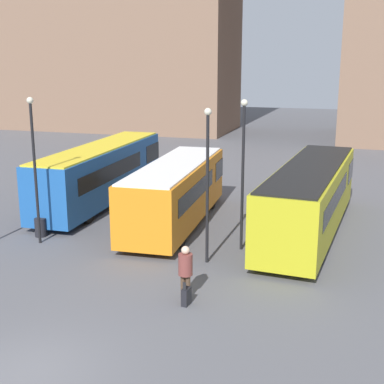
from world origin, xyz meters
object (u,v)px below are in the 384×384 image
at_px(suitcase, 186,296).
at_px(lamp_post_1, 243,164).
at_px(bus_1, 176,191).
at_px(traveler, 185,268).
at_px(bus_2, 310,196).
at_px(bus_0, 102,171).
at_px(lamp_post_3, 34,160).
at_px(lamp_post_0, 207,175).
at_px(trash_bin, 40,227).

height_order(suitcase, lamp_post_1, lamp_post_1).
bearing_deg(bus_1, traveler, -162.04).
bearing_deg(traveler, lamp_post_1, -0.03).
xyz_separation_m(bus_2, traveler, (-3.29, -8.56, -0.63)).
xyz_separation_m(bus_0, lamp_post_3, (0.52, -7.21, 1.94)).
height_order(bus_2, lamp_post_0, lamp_post_0).
relative_size(bus_1, trash_bin, 12.15).
bearing_deg(lamp_post_1, lamp_post_3, -168.03).
bearing_deg(lamp_post_1, trash_bin, -173.47).
relative_size(traveler, lamp_post_3, 0.29).
bearing_deg(lamp_post_1, traveler, -98.31).
bearing_deg(bus_1, trash_bin, 122.53).
relative_size(lamp_post_0, lamp_post_3, 0.96).
bearing_deg(traveler, bus_0, 46.41).
height_order(traveler, trash_bin, traveler).
xyz_separation_m(bus_1, traveler, (3.06, -8.00, -0.54)).
height_order(bus_0, lamp_post_1, lamp_post_1).
bearing_deg(bus_0, lamp_post_1, -122.02).
xyz_separation_m(bus_1, lamp_post_3, (-4.79, -4.54, 2.04)).
relative_size(lamp_post_3, trash_bin, 7.47).
bearing_deg(traveler, lamp_post_0, 11.78).
bearing_deg(bus_2, lamp_post_3, 118.93).
relative_size(bus_1, lamp_post_0, 1.69).
height_order(bus_1, trash_bin, bus_1).
bearing_deg(lamp_post_1, bus_1, 144.72).
bearing_deg(bus_1, bus_0, 60.30).
relative_size(traveler, suitcase, 2.17).
height_order(bus_1, suitcase, bus_1).
relative_size(bus_2, lamp_post_0, 2.04).
bearing_deg(bus_2, bus_1, 99.41).
bearing_deg(bus_1, lamp_post_1, -128.26).
bearing_deg(lamp_post_1, suitcase, -95.84).
bearing_deg(suitcase, bus_1, 29.21).
relative_size(bus_1, suitcase, 12.05).
relative_size(bus_0, trash_bin, 14.69).
height_order(bus_0, lamp_post_0, lamp_post_0).
xyz_separation_m(suitcase, trash_bin, (-8.50, 4.73, 0.12)).
height_order(traveler, lamp_post_1, lamp_post_1).
bearing_deg(bus_0, bus_1, -118.24).
height_order(bus_2, trash_bin, bus_2).
bearing_deg(lamp_post_3, trash_bin, 120.37).
height_order(bus_2, lamp_post_3, lamp_post_3).
relative_size(bus_2, lamp_post_3, 1.96).
xyz_separation_m(traveler, suitcase, (0.18, -0.48, -0.80)).
relative_size(bus_1, lamp_post_3, 1.63).
height_order(bus_0, lamp_post_3, lamp_post_3).
bearing_deg(bus_2, trash_bin, 114.72).
xyz_separation_m(bus_0, trash_bin, (0.06, -6.43, -1.33)).
bearing_deg(traveler, bus_2, -12.73).
bearing_deg(lamp_post_0, trash_bin, 174.08).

